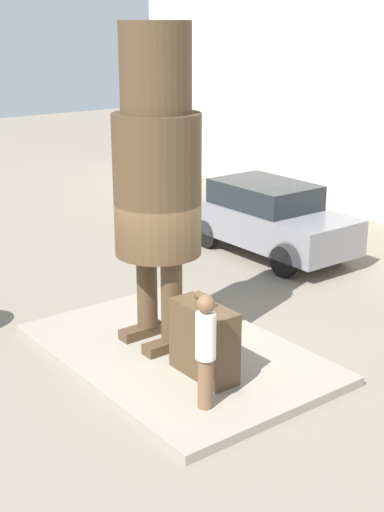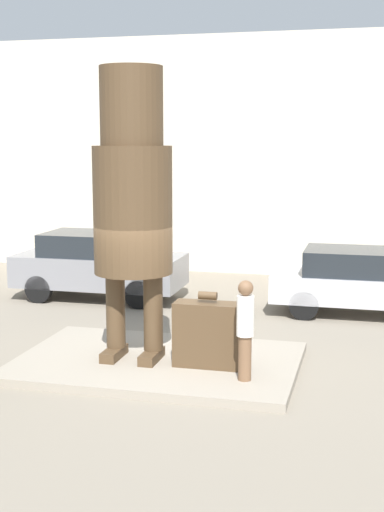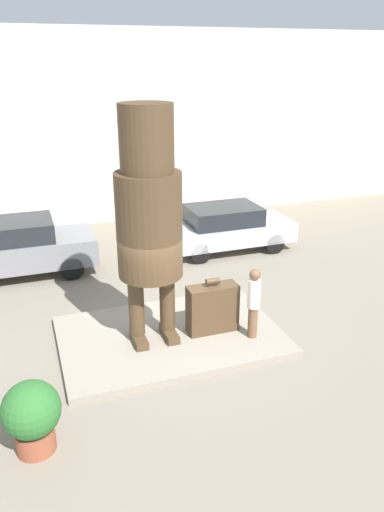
% 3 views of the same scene
% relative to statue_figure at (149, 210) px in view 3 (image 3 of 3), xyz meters
% --- Properties ---
extents(ground_plane, '(60.00, 60.00, 0.00)m').
position_rel_statue_figure_xyz_m(ground_plane, '(0.42, 0.03, -3.09)').
color(ground_plane, gray).
extents(pedestal, '(4.93, 3.33, 0.14)m').
position_rel_statue_figure_xyz_m(pedestal, '(0.42, 0.03, -3.02)').
color(pedestal, gray).
rests_on(pedestal, ground_plane).
extents(building_backdrop, '(28.00, 0.60, 6.99)m').
position_rel_statue_figure_xyz_m(building_backdrop, '(0.42, 9.41, 0.40)').
color(building_backdrop, beige).
rests_on(building_backdrop, ground_plane).
extents(statue_figure, '(1.36, 1.36, 5.04)m').
position_rel_statue_figure_xyz_m(statue_figure, '(0.00, 0.00, 0.00)').
color(statue_figure, '#4C3823').
rests_on(statue_figure, pedestal).
extents(giant_suitcase, '(1.14, 0.45, 1.30)m').
position_rel_statue_figure_xyz_m(giant_suitcase, '(1.36, -0.15, -2.39)').
color(giant_suitcase, '#4C3823').
rests_on(giant_suitcase, pedestal).
extents(tourist, '(0.28, 0.28, 1.64)m').
position_rel_statue_figure_xyz_m(tourist, '(2.10, -0.71, -2.05)').
color(tourist, brown).
rests_on(tourist, pedestal).
extents(parked_car_grey, '(4.18, 1.79, 1.68)m').
position_rel_statue_figure_xyz_m(parked_car_grey, '(-2.64, 4.91, -2.21)').
color(parked_car_grey, gray).
rests_on(parked_car_grey, ground_plane).
extents(parked_car_silver, '(4.16, 1.77, 1.51)m').
position_rel_statue_figure_xyz_m(parked_car_silver, '(3.84, 4.81, -2.30)').
color(parked_car_silver, '#B7B7BC').
rests_on(parked_car_silver, ground_plane).
extents(planter_pot, '(0.94, 0.94, 1.27)m').
position_rel_statue_figure_xyz_m(planter_pot, '(-2.67, -2.54, -2.40)').
color(planter_pot, brown).
rests_on(planter_pot, ground_plane).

